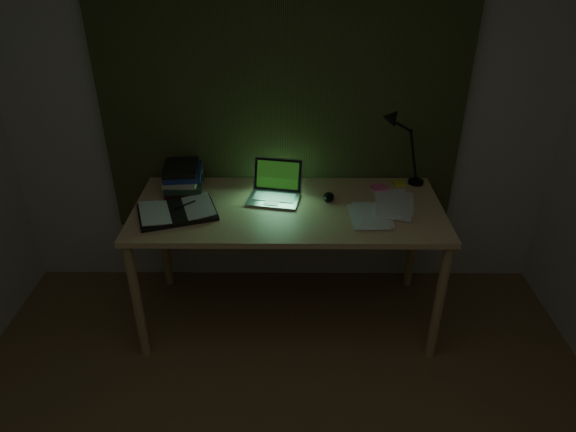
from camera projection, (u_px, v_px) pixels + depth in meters
name	position (u px, v px, depth m)	size (l,w,h in m)	color
wall_back	(282.00, 107.00, 3.14)	(3.50, 0.00, 2.50)	beige
curtain	(282.00, 77.00, 3.01)	(2.20, 0.06, 2.00)	#2E3319
desk	(288.00, 265.00, 3.16)	(1.78, 0.78, 0.81)	tan
laptop	(273.00, 185.00, 2.97)	(0.29, 0.33, 0.21)	#AAAAAF
open_textbook	(177.00, 211.00, 2.88)	(0.42, 0.30, 0.04)	silver
book_stack	(183.00, 177.00, 3.10)	(0.22, 0.26, 0.17)	silver
loose_papers	(379.00, 207.00, 2.94)	(0.33, 0.35, 0.02)	silver
mouse	(329.00, 197.00, 3.02)	(0.06, 0.10, 0.04)	black
sticky_yellow	(399.00, 183.00, 3.21)	(0.07, 0.07, 0.02)	yellow
sticky_pink	(379.00, 188.00, 3.15)	(0.08, 0.08, 0.02)	pink
desk_lamp	(421.00, 145.00, 3.09)	(0.35, 0.27, 0.52)	black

